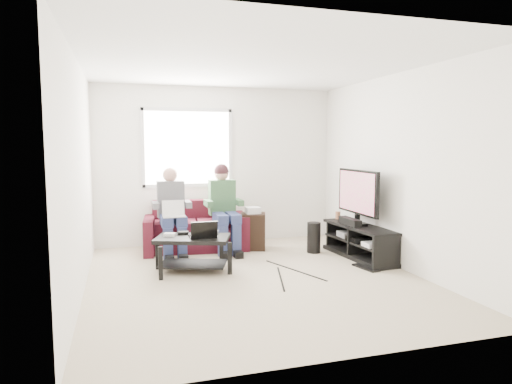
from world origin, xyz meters
TOP-DOWN VIEW (x-y plane):
  - floor at (0.00, 0.00)m, footprint 4.50×4.50m
  - ceiling at (0.00, 0.00)m, footprint 4.50×4.50m
  - wall_back at (0.00, 2.25)m, footprint 4.50×0.00m
  - wall_front at (0.00, -2.25)m, footprint 4.50×0.00m
  - wall_left at (-2.00, 0.00)m, footprint 0.00×4.50m
  - wall_right at (2.00, 0.00)m, footprint 0.00×4.50m
  - window at (-0.50, 2.23)m, footprint 1.48×0.04m
  - sofa at (-0.45, 1.81)m, footprint 1.69×0.88m
  - person_left at (-0.85, 1.56)m, footprint 0.40×0.70m
  - person_right at (-0.05, 1.58)m, footprint 0.40×0.71m
  - laptop_silver at (-0.85, 1.29)m, footprint 0.34×0.25m
  - coffee_table at (-0.69, 0.53)m, footprint 1.06×0.84m
  - laptop_black at (-0.57, 0.45)m, footprint 0.40×0.34m
  - controller_a at (-0.97, 0.65)m, footprint 0.16×0.14m
  - controller_b at (-0.79, 0.71)m, footprint 0.16×0.12m
  - controller_c at (-0.39, 0.68)m, footprint 0.16×0.12m
  - tv_stand at (1.77, 0.57)m, footprint 0.54×1.46m
  - tv at (1.77, 0.67)m, footprint 0.12×1.10m
  - soundbar at (1.65, 0.67)m, footprint 0.12×0.50m
  - drink_cup at (1.72, 1.20)m, footprint 0.08×0.08m
  - console_white at (1.77, 0.17)m, footprint 0.30×0.22m
  - console_grey at (1.77, 0.87)m, footprint 0.34×0.26m
  - console_black at (1.77, 0.52)m, footprint 0.38×0.30m
  - subwoofer at (1.25, 1.06)m, footprint 0.21×0.21m
  - keyboard_floor at (1.55, 0.02)m, footprint 0.22×0.44m
  - end_table at (0.42, 1.56)m, footprint 0.38×0.38m

SIDE VIEW (x-z plane):
  - floor at x=0.00m, z-range 0.00..0.00m
  - keyboard_floor at x=1.55m, z-range 0.00..0.02m
  - tv_stand at x=1.77m, z-range -0.02..0.45m
  - subwoofer at x=1.25m, z-range 0.00..0.47m
  - console_white at x=1.77m, z-range 0.25..0.31m
  - console_black at x=1.77m, z-range 0.25..0.32m
  - sofa at x=-0.45m, z-range -0.09..0.67m
  - console_grey at x=1.77m, z-range 0.25..0.33m
  - end_table at x=0.42m, z-range -0.03..0.63m
  - coffee_table at x=-0.69m, z-range 0.11..0.57m
  - controller_a at x=-0.97m, z-range 0.46..0.50m
  - controller_b at x=-0.79m, z-range 0.46..0.50m
  - controller_c at x=-0.39m, z-range 0.46..0.50m
  - soundbar at x=1.65m, z-range 0.48..0.58m
  - drink_cup at x=1.72m, z-range 0.48..0.60m
  - laptop_black at x=-0.57m, z-range 0.46..0.70m
  - laptop_silver at x=-0.85m, z-range 0.56..0.80m
  - person_left at x=-0.85m, z-range 0.06..1.36m
  - person_right at x=-0.05m, z-range 0.09..1.44m
  - tv at x=1.77m, z-range 0.53..1.34m
  - wall_back at x=0.00m, z-range -0.95..3.55m
  - wall_front at x=0.00m, z-range -0.95..3.55m
  - wall_left at x=-2.00m, z-range -0.95..3.55m
  - wall_right at x=2.00m, z-range -0.95..3.55m
  - window at x=-0.50m, z-range 0.96..2.24m
  - ceiling at x=0.00m, z-range 2.60..2.60m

